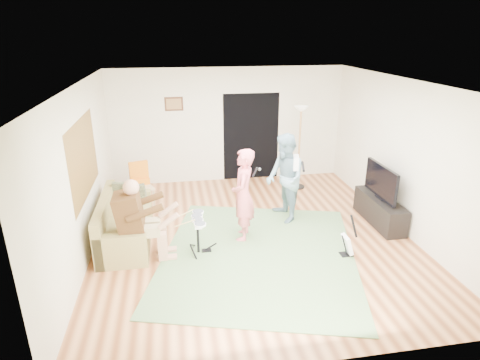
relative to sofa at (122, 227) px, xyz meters
name	(u,v)px	position (x,y,z in m)	size (l,w,h in m)	color
floor	(253,236)	(2.29, -0.24, -0.26)	(6.00, 6.00, 0.00)	brown
walls	(253,165)	(2.29, -0.24, 1.09)	(5.50, 6.00, 2.70)	silver
ceiling	(254,83)	(2.29, -0.24, 2.44)	(6.00, 6.00, 0.00)	white
window_blinds	(84,158)	(-0.46, -0.04, 1.29)	(2.05, 2.05, 0.00)	olive
doorway	(251,137)	(2.84, 2.75, 0.79)	(2.10, 2.10, 0.00)	black
picture_frame	(174,104)	(1.04, 2.75, 1.64)	(0.42, 0.03, 0.32)	#3F2314
area_rug	(259,254)	(2.27, -0.88, -0.26)	(3.09, 3.58, 0.02)	#577C4B
sofa	(122,227)	(0.00, 0.00, 0.00)	(0.81, 1.96, 0.79)	olive
drummer	(143,228)	(0.42, -0.65, 0.26)	(0.88, 0.49, 1.36)	#513116
drum_kit	(198,237)	(1.29, -0.65, 0.03)	(0.36, 0.65, 0.67)	black
singer	(243,195)	(2.11, -0.26, 0.56)	(0.60, 0.39, 1.64)	#E5636F
microphone	(255,172)	(2.31, -0.26, 0.96)	(0.06, 0.06, 0.24)	black
guitarist	(285,178)	(3.02, 0.33, 0.59)	(0.83, 0.64, 1.70)	#6F92A3
guitar_held	(296,162)	(3.22, 0.33, 0.89)	(0.12, 0.60, 0.26)	white
guitar_spare	(348,244)	(3.68, -1.15, -0.05)	(0.26, 0.24, 0.73)	black
torchiere_lamp	(300,133)	(3.80, 1.93, 1.04)	(0.34, 0.34, 1.91)	black
dining_chair	(143,192)	(0.29, 1.40, 0.08)	(0.51, 0.54, 0.95)	tan
tv_cabinet	(380,210)	(4.79, -0.10, -0.01)	(0.40, 1.40, 0.50)	black
television	(381,181)	(4.74, -0.10, 0.59)	(0.06, 1.09, 0.60)	black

